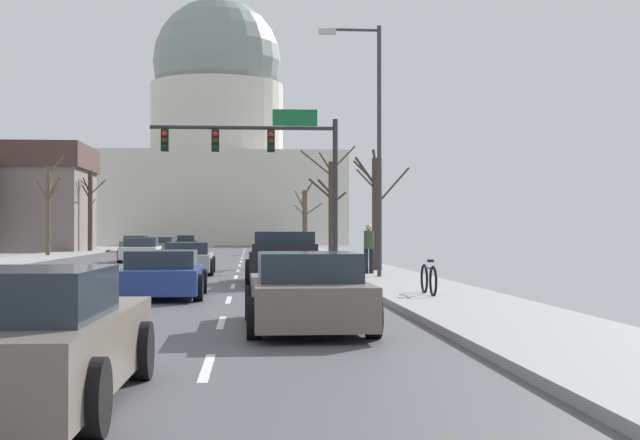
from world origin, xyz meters
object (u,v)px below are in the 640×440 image
sedan_oncoming_00 (141,251)px  sedan_oncoming_02 (136,244)px  sedan_near_02 (163,275)px  sedan_near_00 (188,259)px  sedan_near_04 (23,342)px  sedan_near_03 (307,293)px  sedan_oncoming_01 (160,247)px  pickup_truck_near_01 (285,260)px  sedan_oncoming_03 (186,242)px  street_lamp_right (372,129)px  pedestrian_00 (369,246)px  bicycle_parked (429,279)px  signal_gantry (268,153)px

sedan_oncoming_00 → sedan_oncoming_02: 23.95m
sedan_oncoming_00 → sedan_near_02: bearing=-81.9°
sedan_oncoming_02 → sedan_near_00: bearing=-79.9°
sedan_near_04 → sedan_oncoming_00: bearing=95.4°
sedan_near_02 → sedan_oncoming_02: 49.71m
sedan_near_03 → sedan_oncoming_01: bearing=98.9°
sedan_near_03 → sedan_oncoming_02: sedan_near_03 is taller
pickup_truck_near_01 → sedan_oncoming_03: bearing=97.2°
street_lamp_right → sedan_oncoming_02: size_ratio=1.82×
street_lamp_right → sedan_oncoming_01: size_ratio=1.76×
pickup_truck_near_01 → pedestrian_00: bearing=44.7°
sedan_near_00 → sedan_oncoming_02: size_ratio=1.01×
sedan_near_00 → bicycle_parked: sedan_near_00 is taller
sedan_near_03 → pedestrian_00: (3.18, 16.09, 0.50)m
sedan_near_00 → bicycle_parked: 14.41m
pickup_truck_near_01 → sedan_near_03: (-0.13, -13.08, -0.13)m
signal_gantry → sedan_oncoming_02: signal_gantry is taller
pickup_truck_near_01 → sedan_near_03: size_ratio=1.14×
sedan_near_03 → sedan_near_04: size_ratio=1.04×
sedan_oncoming_03 → sedan_near_02: bearing=-86.4°
signal_gantry → pickup_truck_near_01: 10.67m
sedan_oncoming_00 → sedan_near_03: bearing=-78.4°
sedan_near_02 → bicycle_parked: bearing=-11.3°
pickup_truck_near_01 → pedestrian_00: size_ratio=3.08×
bicycle_parked → pickup_truck_near_01: bearing=113.6°
sedan_near_03 → signal_gantry: bearing=90.5°
sedan_near_02 → sedan_oncoming_03: (-3.93, 62.19, 0.01)m
signal_gantry → sedan_oncoming_02: (-9.77, 33.55, -4.34)m
pickup_truck_near_01 → sedan_near_02: 6.69m
street_lamp_right → sedan_oncoming_00: street_lamp_right is taller
signal_gantry → sedan_oncoming_00: bearing=123.5°
signal_gantry → pickup_truck_near_01: signal_gantry is taller
pickup_truck_near_01 → sedan_oncoming_01: bearing=103.0°
street_lamp_right → sedan_near_03: bearing=-102.1°
pedestrian_00 → bicycle_parked: 10.16m
sedan_near_02 → street_lamp_right: bearing=48.2°
signal_gantry → pickup_truck_near_01: size_ratio=1.49×
pickup_truck_near_01 → bicycle_parked: (3.12, -7.13, -0.24)m
street_lamp_right → bicycle_parked: street_lamp_right is taller
sedan_near_00 → sedan_near_04: size_ratio=1.02×
sedan_near_00 → sedan_oncoming_02: (-6.70, 37.63, 0.01)m
street_lamp_right → bicycle_parked: size_ratio=4.63×
signal_gantry → sedan_near_00: bearing=-126.9°
street_lamp_right → sedan_near_03: size_ratio=1.76×
sedan_near_00 → sedan_near_02: 11.60m
sedan_near_00 → sedan_oncoming_01: sedan_oncoming_01 is taller
pickup_truck_near_01 → sedan_oncoming_03: (-7.13, 56.32, -0.17)m
signal_gantry → pickup_truck_near_01: bearing=-88.1°
pedestrian_00 → sedan_near_03: bearing=-101.2°
street_lamp_right → pedestrian_00: (0.18, 2.08, -3.84)m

